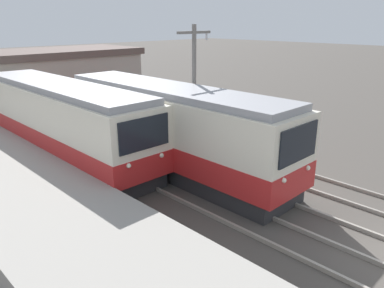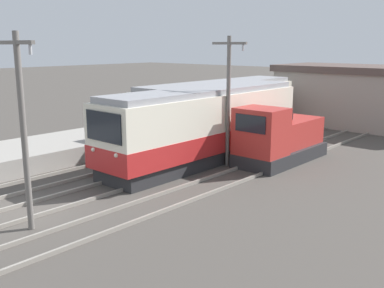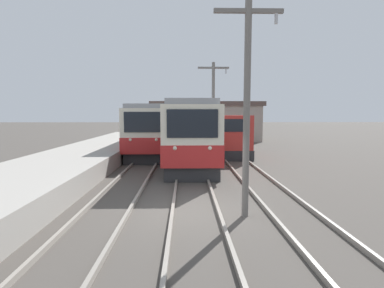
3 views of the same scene
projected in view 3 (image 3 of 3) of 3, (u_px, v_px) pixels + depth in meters
ground_plane at (189, 211)px, 9.59m from camera, size 200.00×200.00×0.00m
track_left at (107, 210)px, 9.52m from camera, size 1.54×60.00×0.14m
track_center at (195, 209)px, 9.59m from camera, size 1.54×60.00×0.14m
track_right at (288, 208)px, 9.66m from camera, size 1.54×60.00×0.14m
commuter_train_left at (154, 131)px, 24.18m from camera, size 2.84×13.14×3.72m
commuter_train_center at (190, 134)px, 19.56m from camera, size 2.84×13.04×3.81m
shunting_locomotive at (230, 140)px, 21.95m from camera, size 2.40×5.82×3.00m
catenary_mast_near at (247, 100)px, 8.79m from camera, size 2.00×0.20×6.38m
catenary_mast_mid at (213, 108)px, 19.37m from camera, size 2.00×0.20×6.38m
station_building at (206, 121)px, 35.28m from camera, size 12.60×6.30×4.45m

